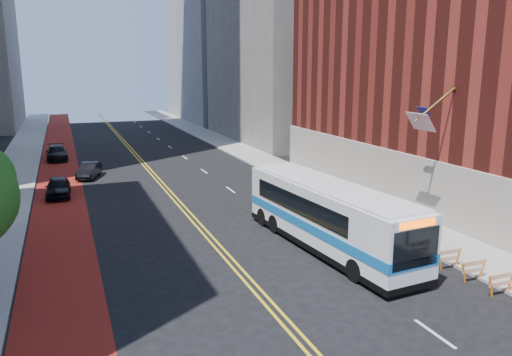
{
  "coord_description": "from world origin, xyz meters",
  "views": [
    {
      "loc": [
        -7.41,
        -15.24,
        9.58
      ],
      "look_at": [
        1.59,
        8.0,
        4.1
      ],
      "focal_mm": 35.0,
      "sensor_mm": 36.0,
      "label": 1
    }
  ],
  "objects_px": {
    "transit_bus": "(327,215)",
    "car_a": "(58,187)",
    "car_c": "(57,153)",
    "car_b": "(89,170)"
  },
  "relations": [
    {
      "from": "car_b",
      "to": "car_a",
      "type": "bearing_deg",
      "value": -95.65
    },
    {
      "from": "car_c",
      "to": "car_a",
      "type": "bearing_deg",
      "value": -91.15
    },
    {
      "from": "car_b",
      "to": "car_c",
      "type": "relative_size",
      "value": 0.79
    },
    {
      "from": "transit_bus",
      "to": "car_a",
      "type": "distance_m",
      "value": 22.01
    },
    {
      "from": "car_a",
      "to": "car_c",
      "type": "height_order",
      "value": "car_c"
    },
    {
      "from": "car_a",
      "to": "car_c",
      "type": "relative_size",
      "value": 0.84
    },
    {
      "from": "car_a",
      "to": "car_b",
      "type": "distance_m",
      "value": 6.7
    },
    {
      "from": "car_c",
      "to": "car_b",
      "type": "bearing_deg",
      "value": -77.36
    },
    {
      "from": "transit_bus",
      "to": "car_a",
      "type": "bearing_deg",
      "value": 123.45
    },
    {
      "from": "transit_bus",
      "to": "car_c",
      "type": "relative_size",
      "value": 2.57
    }
  ]
}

